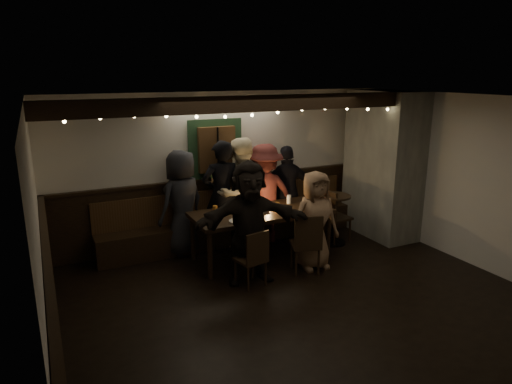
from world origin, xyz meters
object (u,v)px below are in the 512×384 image
person_b (222,196)px  person_d (265,194)px  person_a (182,203)px  person_f (250,222)px  high_top (334,213)px  dining_table (261,215)px  chair_near_left (254,256)px  person_g (315,220)px  person_c (240,193)px  chair_near_right (307,241)px  person_e (287,191)px  chair_end (332,213)px

person_b → person_d: person_b is taller
person_a → person_f: person_f is taller
person_a → high_top: bearing=139.6°
dining_table → high_top: dining_table is taller
chair_near_left → person_g: person_g is taller
high_top → person_c: (-1.50, 0.65, 0.38)m
chair_near_right → person_d: size_ratio=0.53×
person_d → person_e: size_ratio=1.05×
chair_near_left → person_b: (0.15, 1.55, 0.46)m
chair_near_right → person_b: (-0.73, 1.50, 0.40)m
person_d → person_b: bearing=-2.3°
dining_table → chair_end: bearing=3.1°
dining_table → chair_near_left: dining_table is taller
person_f → dining_table: bearing=60.4°
chair_near_left → person_g: bearing=10.6°
high_top → person_a: bearing=163.9°
chair_near_right → person_f: person_f is taller
chair_end → high_top: chair_end is taller
dining_table → person_b: size_ratio=1.19×
high_top → person_f: size_ratio=0.50×
person_a → person_b: bearing=148.2°
chair_end → person_f: size_ratio=0.55×
dining_table → person_f: size_ratio=1.26×
dining_table → person_d: (0.39, 0.65, 0.15)m
person_c → person_f: person_c is taller
person_c → person_f: (-0.44, -1.35, -0.06)m
person_d → person_g: person_d is taller
person_e → person_g: 1.47m
person_a → person_c: bearing=151.8°
chair_end → high_top: 0.04m
chair_near_left → chair_near_right: (0.88, 0.05, 0.05)m
chair_near_right → high_top: (1.10, 0.87, 0.03)m
person_b → person_g: 1.66m
chair_near_right → person_g: size_ratio=0.61×
chair_end → person_b: bearing=162.0°
chair_near_right → person_a: (-1.39, 1.58, 0.34)m
chair_near_left → person_g: size_ratio=0.55×
person_g → person_f: bearing=-177.0°
person_b → person_c: size_ratio=0.99×
chair_near_left → dining_table: bearing=57.7°
chair_end → chair_near_right: bearing=-140.1°
person_d → chair_near_left: bearing=57.4°
chair_near_left → person_c: 1.71m
chair_near_right → person_a: person_a is taller
dining_table → person_e: bearing=40.1°
person_b → chair_near_left: bearing=86.0°
chair_near_left → person_d: (0.94, 1.53, 0.40)m
person_e → person_g: size_ratio=1.10×
chair_near_right → person_c: 1.62m
person_a → person_e: (1.95, 0.00, -0.03)m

